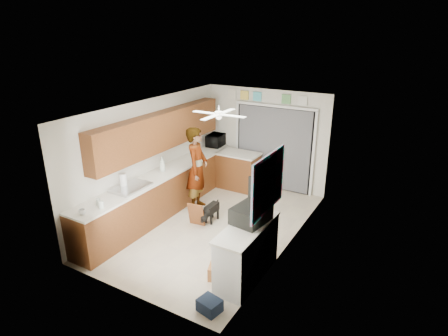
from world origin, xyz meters
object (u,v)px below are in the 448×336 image
at_px(cup, 82,212).
at_px(man, 197,169).
at_px(paper_towel_roll, 123,180).
at_px(suitcase, 251,214).
at_px(cardboard_box, 220,272).
at_px(navy_crate, 210,305).
at_px(microwave, 216,140).
at_px(dog, 212,212).
at_px(soap_bottle, 162,164).

xyz_separation_m(cup, man, (0.49, 2.73, -0.04)).
bearing_deg(cup, paper_towel_roll, 99.96).
bearing_deg(man, suitcase, -143.95).
height_order(cardboard_box, navy_crate, cardboard_box).
relative_size(microwave, dog, 1.02).
bearing_deg(paper_towel_roll, microwave, 87.50).
height_order(paper_towel_roll, navy_crate, paper_towel_roll).
xyz_separation_m(soap_bottle, navy_crate, (2.60, -2.25, -1.01)).
relative_size(microwave, paper_towel_roll, 1.93).
distance_m(paper_towel_roll, navy_crate, 3.10).
xyz_separation_m(paper_towel_roll, man, (0.69, 1.54, -0.14)).
height_order(soap_bottle, suitcase, soap_bottle).
bearing_deg(man, navy_crate, -160.94).
xyz_separation_m(man, dog, (0.60, -0.37, -0.73)).
bearing_deg(microwave, cardboard_box, -155.33).
xyz_separation_m(paper_towel_roll, cardboard_box, (2.45, -0.44, -0.97)).
relative_size(soap_bottle, cardboard_box, 0.89).
relative_size(cardboard_box, dog, 0.68).
bearing_deg(dog, man, 147.75).
bearing_deg(cardboard_box, cup, -161.37).
bearing_deg(cup, cardboard_box, 18.63).
bearing_deg(cardboard_box, navy_crate, -71.19).
height_order(cup, dog, cup).
distance_m(cup, suitcase, 2.82).
xyz_separation_m(paper_towel_roll, suitcase, (2.77, 0.01, -0.01)).
bearing_deg(cardboard_box, microwave, 121.77).
bearing_deg(microwave, navy_crate, -157.27).
xyz_separation_m(cardboard_box, man, (-1.75, 1.98, 0.83)).
distance_m(soap_bottle, cardboard_box, 2.97).
xyz_separation_m(microwave, suitcase, (2.62, -3.28, -0.02)).
distance_m(paper_towel_roll, cardboard_box, 2.67).
height_order(soap_bottle, cup, soap_bottle).
height_order(microwave, suitcase, microwave).
distance_m(man, dog, 1.02).
distance_m(navy_crate, dog, 2.73).
distance_m(suitcase, cardboard_box, 1.10).
distance_m(cup, navy_crate, 2.64).
bearing_deg(navy_crate, cardboard_box, 108.81).
height_order(navy_crate, man, man).
xyz_separation_m(paper_towel_roll, dog, (1.30, 1.17, -0.87)).
relative_size(paper_towel_roll, dog, 0.53).
bearing_deg(man, cardboard_box, -155.85).
relative_size(suitcase, man, 0.33).
distance_m(soap_bottle, cup, 2.28).
xyz_separation_m(cup, suitcase, (2.56, 1.19, 0.09)).
height_order(microwave, man, man).
bearing_deg(paper_towel_roll, navy_crate, -23.45).
bearing_deg(dog, cardboard_box, -54.77).
relative_size(cup, paper_towel_roll, 0.40).
xyz_separation_m(microwave, cardboard_box, (2.30, -3.72, -0.98)).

